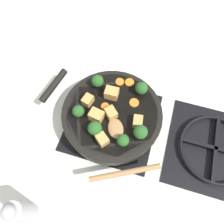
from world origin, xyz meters
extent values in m
plane|color=silver|center=(0.00, 0.00, 0.00)|extent=(2.40, 2.40, 0.00)
cube|color=black|center=(0.00, 0.00, 0.00)|extent=(0.31, 0.31, 0.01)
torus|color=black|center=(0.00, 0.00, 0.02)|extent=(0.24, 0.24, 0.01)
cube|color=black|center=(0.00, 0.00, 0.02)|extent=(0.01, 0.23, 0.01)
cube|color=black|center=(0.00, 0.00, 0.02)|extent=(0.23, 0.01, 0.01)
cube|color=black|center=(0.00, 0.36, 0.00)|extent=(0.31, 0.31, 0.01)
torus|color=black|center=(0.00, 0.36, 0.02)|extent=(0.24, 0.24, 0.01)
cube|color=black|center=(0.00, 0.36, 0.02)|extent=(0.01, 0.23, 0.01)
cube|color=black|center=(0.00, 0.36, 0.02)|extent=(0.23, 0.01, 0.01)
cylinder|color=black|center=(0.00, 0.00, 0.06)|extent=(0.32, 0.32, 0.06)
cylinder|color=brown|center=(0.00, 0.00, 0.06)|extent=(0.30, 0.30, 0.05)
torus|color=black|center=(0.00, 0.00, 0.08)|extent=(0.33, 0.33, 0.01)
cylinder|color=black|center=(-0.05, -0.23, 0.08)|extent=(0.14, 0.05, 0.02)
ellipsoid|color=#A87A4C|center=(0.05, 0.03, 0.09)|extent=(0.08, 0.07, 0.01)
cylinder|color=#A87A4C|center=(0.18, 0.09, 0.10)|extent=(0.11, 0.19, 0.02)
cube|color=tan|center=(-0.01, -0.09, 0.10)|extent=(0.04, 0.04, 0.03)
cube|color=tan|center=(-0.06, -0.02, 0.10)|extent=(0.04, 0.04, 0.03)
cube|color=tan|center=(0.10, 0.00, 0.10)|extent=(0.05, 0.05, 0.03)
cube|color=tan|center=(0.02, 0.09, 0.10)|extent=(0.04, 0.03, 0.03)
cube|color=tan|center=(0.03, -0.04, 0.10)|extent=(0.04, 0.05, 0.03)
cube|color=tan|center=(0.01, 0.00, 0.10)|extent=(0.05, 0.05, 0.03)
cylinder|color=#709956|center=(-0.10, 0.07, 0.09)|extent=(0.01, 0.01, 0.01)
sphere|color=#285B23|center=(-0.10, 0.07, 0.11)|extent=(0.04, 0.04, 0.04)
cylinder|color=#709956|center=(0.09, 0.06, 0.09)|extent=(0.01, 0.01, 0.01)
sphere|color=#285B23|center=(0.09, 0.06, 0.11)|extent=(0.04, 0.04, 0.04)
cylinder|color=#709956|center=(0.04, -0.10, 0.09)|extent=(0.01, 0.01, 0.01)
sphere|color=#285B23|center=(0.04, -0.10, 0.11)|extent=(0.04, 0.04, 0.04)
cylinder|color=#709956|center=(0.08, -0.03, 0.09)|extent=(0.01, 0.01, 0.01)
sphere|color=#285B23|center=(0.08, -0.03, 0.12)|extent=(0.04, 0.04, 0.04)
cylinder|color=#709956|center=(0.05, 0.10, 0.09)|extent=(0.01, 0.01, 0.01)
sphere|color=#285B23|center=(0.05, 0.10, 0.12)|extent=(0.04, 0.04, 0.04)
cylinder|color=#709956|center=(-0.08, -0.08, 0.09)|extent=(0.01, 0.01, 0.01)
sphere|color=#285B23|center=(-0.08, -0.08, 0.11)|extent=(0.04, 0.04, 0.04)
cylinder|color=orange|center=(-0.12, -0.01, 0.09)|extent=(0.03, 0.03, 0.01)
cylinder|color=orange|center=(-0.05, 0.06, 0.09)|extent=(0.03, 0.03, 0.01)
cylinder|color=orange|center=(-0.01, -0.03, 0.09)|extent=(0.03, 0.03, 0.01)
cylinder|color=orange|center=(-0.13, 0.03, 0.09)|extent=(0.03, 0.03, 0.01)
cylinder|color=#B2B2B7|center=(0.36, -0.15, 0.07)|extent=(0.05, 0.05, 0.14)
sphere|color=#B2B2B7|center=(0.36, -0.15, 0.16)|extent=(0.04, 0.04, 0.04)
camera|label=1|loc=(0.29, 0.09, 0.73)|focal=35.00mm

